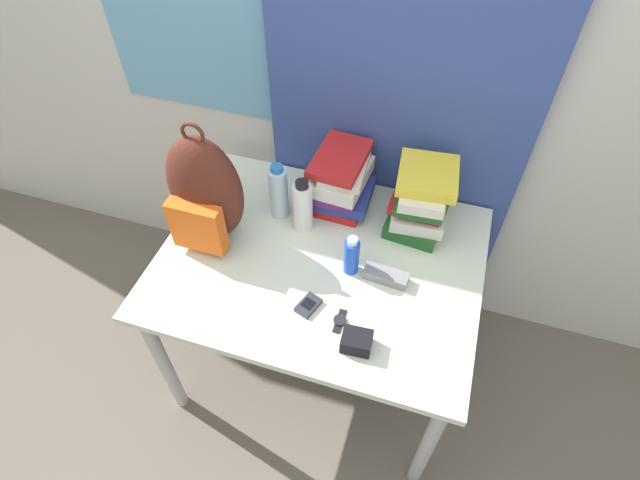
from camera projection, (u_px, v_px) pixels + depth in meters
ground_plane at (288, 450)px, 2.02m from camera, size 12.00×12.00×0.00m
wall_back at (365, 45)px, 1.68m from camera, size 6.00×0.06×2.50m
curtain_blue at (404, 60)px, 1.61m from camera, size 0.95×0.04×2.50m
desk at (320, 273)px, 1.81m from camera, size 1.12×0.87×0.72m
backpack at (205, 193)px, 1.67m from camera, size 0.27×0.20×0.48m
book_stack_left at (340, 181)px, 1.84m from camera, size 0.23×0.27×0.23m
book_stack_center at (422, 198)px, 1.78m from camera, size 0.22×0.29×0.25m
water_bottle at (279, 192)px, 1.81m from camera, size 0.07×0.07×0.23m
sports_bottle at (303, 207)px, 1.77m from camera, size 0.07×0.07×0.22m
sunscreen_bottle at (352, 256)px, 1.66m from camera, size 0.05×0.05×0.16m
cell_phone at (308, 305)px, 1.61m from camera, size 0.08×0.10×0.02m
sunglasses_case at (386, 276)px, 1.68m from camera, size 0.15×0.07×0.04m
camera_pouch at (357, 341)px, 1.50m from camera, size 0.10×0.08×0.05m
wristwatch at (340, 321)px, 1.58m from camera, size 0.04×0.09×0.01m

